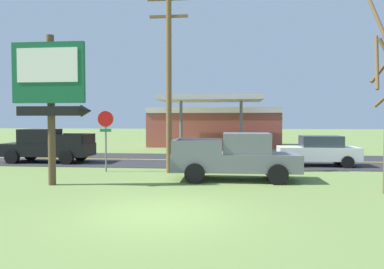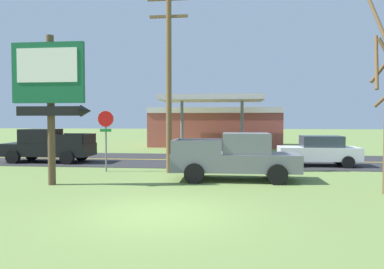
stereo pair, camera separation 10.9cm
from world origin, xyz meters
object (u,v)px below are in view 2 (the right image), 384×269
Objects in this scene: stop_sign at (106,130)px; pickup_grey_parked_on_lawn at (237,157)px; pickup_black_on_road at (47,146)px; car_white_near_lane at (319,151)px; utility_pole at (169,75)px; gas_station at (215,126)px; motel_sign at (50,86)px.

stop_sign is 6.58m from pickup_grey_parked_on_lawn.
pickup_black_on_road is 15.51m from car_white_near_lane.
pickup_black_on_road is at bearing 154.82° from pickup_grey_parked_on_lawn.
stop_sign is 0.34× the size of utility_pole.
car_white_near_lane is (15.51, 0.00, -0.13)m from pickup_black_on_road.
stop_sign is 0.25× the size of gas_station.
motel_sign is 1.94× the size of stop_sign.
car_white_near_lane is (6.36, -14.55, -1.11)m from gas_station.
gas_station is 17.21m from pickup_black_on_road.
gas_station is at bearing 95.49° from pickup_grey_parked_on_lawn.
gas_station is at bearing 76.77° from motel_sign.
pickup_grey_parked_on_lawn is at bearing -130.67° from car_white_near_lane.
pickup_grey_parked_on_lawn is (6.25, -1.77, -1.06)m from stop_sign.
utility_pole reaches higher than pickup_black_on_road.
car_white_near_lane is at bearing 24.31° from utility_pole.
motel_sign is 0.66× the size of utility_pole.
stop_sign is 4.03m from utility_pole.
stop_sign is 0.57× the size of pickup_black_on_road.
pickup_grey_parked_on_lawn is at bearing -84.51° from gas_station.
motel_sign reaches higher than pickup_black_on_road.
pickup_black_on_road is 1.24× the size of car_white_near_lane.
pickup_grey_parked_on_lawn is at bearing -25.18° from pickup_black_on_road.
utility_pole is (3.87, 3.82, 0.83)m from motel_sign.
pickup_grey_parked_on_lawn is at bearing 16.43° from motel_sign.
utility_pole is 0.72× the size of gas_station.
gas_station reaches higher than stop_sign.
motel_sign reaches higher than stop_sign.
pickup_grey_parked_on_lawn is (7.03, 2.07, -2.82)m from motel_sign.
motel_sign is at bearing -163.57° from pickup_grey_parked_on_lawn.
motel_sign is 4.30m from stop_sign.
motel_sign reaches higher than car_white_near_lane.
utility_pole is 18.23m from gas_station.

